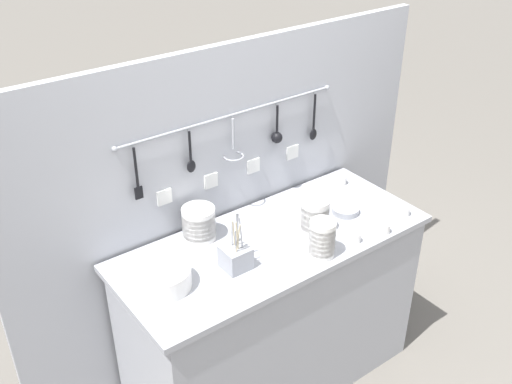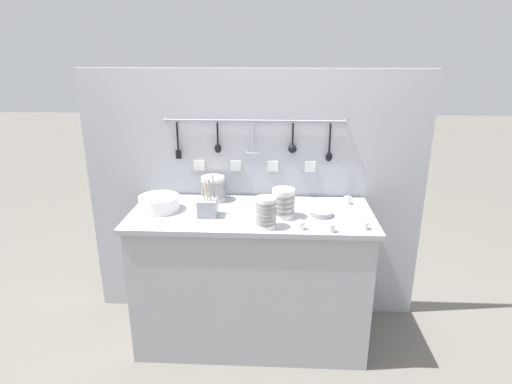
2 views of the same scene
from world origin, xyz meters
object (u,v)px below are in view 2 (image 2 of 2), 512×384
at_px(cup_by_caddy, 347,200).
at_px(cup_front_left, 364,225).
at_px(steel_mixing_bowl, 322,213).
at_px(bowl_stack_back_corner, 266,212).
at_px(cup_beside_plates, 331,228).
at_px(cup_back_right, 301,225).
at_px(plate_stack, 159,203).
at_px(bowl_stack_tall_left, 213,188).
at_px(bowl_stack_wide_centre, 283,203).
at_px(cutlery_caddy, 208,207).

relative_size(cup_by_caddy, cup_front_left, 1.00).
bearing_deg(steel_mixing_bowl, bowl_stack_back_corner, -150.15).
bearing_deg(cup_beside_plates, cup_back_right, 170.00).
relative_size(cup_beside_plates, cup_front_left, 1.00).
relative_size(plate_stack, cup_beside_plates, 5.18).
height_order(cup_beside_plates, cup_by_caddy, same).
bearing_deg(bowl_stack_tall_left, cup_by_caddy, -1.76).
bearing_deg(bowl_stack_back_corner, bowl_stack_wide_centre, 58.37).
distance_m(plate_stack, cup_by_caddy, 1.18).
xyz_separation_m(cutlery_caddy, cup_front_left, (0.89, -0.15, -0.03)).
relative_size(bowl_stack_wide_centre, cup_beside_plates, 3.65).
xyz_separation_m(plate_stack, cup_beside_plates, (1.01, -0.28, -0.02)).
xyz_separation_m(steel_mixing_bowl, cup_by_caddy, (0.18, 0.22, 0.01)).
bearing_deg(cutlery_caddy, steel_mixing_bowl, 2.86).
height_order(steel_mixing_bowl, cup_by_caddy, cup_by_caddy).
distance_m(bowl_stack_wide_centre, cup_front_left, 0.48).
bearing_deg(cup_by_caddy, cutlery_caddy, -163.73).
height_order(steel_mixing_bowl, cup_beside_plates, cup_beside_plates).
bearing_deg(cup_front_left, cup_by_caddy, 94.57).
bearing_deg(cup_back_right, steel_mixing_bowl, 56.50).
bearing_deg(plate_stack, steel_mixing_bowl, -2.62).
distance_m(bowl_stack_tall_left, bowl_stack_back_corner, 0.56).
height_order(steel_mixing_bowl, cup_back_right, cup_back_right).
xyz_separation_m(steel_mixing_bowl, cup_front_left, (0.21, -0.19, 0.01)).
bearing_deg(bowl_stack_wide_centre, cup_back_right, -61.19).
xyz_separation_m(plate_stack, cup_by_caddy, (1.17, 0.17, -0.02)).
bearing_deg(bowl_stack_tall_left, cup_back_right, -39.13).
xyz_separation_m(cup_back_right, cup_beside_plates, (0.16, -0.03, 0.00)).
bearing_deg(cutlery_caddy, bowl_stack_back_corner, -23.79).
relative_size(bowl_stack_back_corner, steel_mixing_bowl, 1.32).
height_order(cutlery_caddy, cup_by_caddy, cutlery_caddy).
bearing_deg(cup_by_caddy, cup_beside_plates, -109.17).
height_order(bowl_stack_wide_centre, steel_mixing_bowl, bowl_stack_wide_centre).
height_order(bowl_stack_tall_left, bowl_stack_wide_centre, bowl_stack_wide_centre).
bearing_deg(plate_stack, bowl_stack_wide_centre, -5.69).
height_order(bowl_stack_tall_left, bowl_stack_back_corner, bowl_stack_back_corner).
bearing_deg(cup_front_left, steel_mixing_bowl, 139.14).
height_order(bowl_stack_wide_centre, cup_beside_plates, bowl_stack_wide_centre).
bearing_deg(plate_stack, cutlery_caddy, -14.17).
distance_m(bowl_stack_back_corner, bowl_stack_wide_centre, 0.18).
height_order(bowl_stack_back_corner, cutlery_caddy, cutlery_caddy).
bearing_deg(cup_beside_plates, plate_stack, 164.73).
bearing_deg(bowl_stack_back_corner, plate_stack, 160.62).
xyz_separation_m(cup_back_right, cup_by_caddy, (0.32, 0.42, 0.00)).
height_order(bowl_stack_tall_left, cup_front_left, bowl_stack_tall_left).
height_order(steel_mixing_bowl, cup_front_left, cup_front_left).
xyz_separation_m(bowl_stack_back_corner, cup_back_right, (0.19, -0.02, -0.06)).
bearing_deg(cutlery_caddy, bowl_stack_wide_centre, 0.44).
bearing_deg(bowl_stack_back_corner, bowl_stack_tall_left, 129.67).
bearing_deg(cup_by_caddy, bowl_stack_wide_centre, -149.09).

